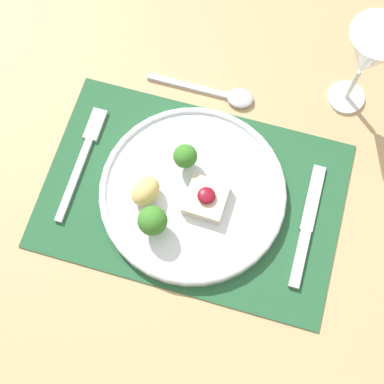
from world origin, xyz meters
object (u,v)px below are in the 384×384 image
Objects in this scene: knife at (305,233)px; wine_glass_near at (368,56)px; dinner_plate at (190,194)px; fork at (84,155)px; spoon at (224,94)px.

wine_glass_near is (0.02, 0.25, 0.12)m from knife.
fork is at bearing 173.55° from dinner_plate.
fork is 0.37m from knife.
fork is 1.00× the size of knife.
spoon is 0.24m from wine_glass_near.
wine_glass_near is (0.20, 0.05, 0.12)m from spoon.
fork is (-0.18, 0.02, -0.01)m from dinner_plate.
dinner_plate is at bearing -130.08° from wine_glass_near.
wine_glass_near reaches higher than dinner_plate.
knife is at bearing -2.70° from dinner_plate.
spoon is at bearing 134.48° from knife.
dinner_plate is 1.45× the size of knife.
fork is 1.13× the size of wine_glass_near.
wine_glass_near reaches higher than knife.
wine_glass_near is (0.39, 0.22, 0.12)m from fork.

